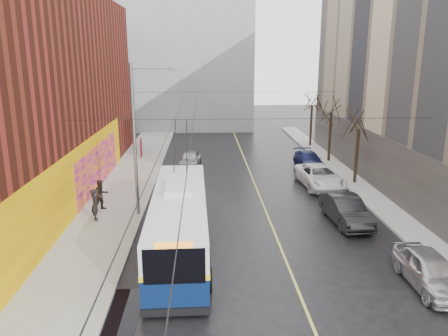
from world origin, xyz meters
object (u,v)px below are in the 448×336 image
at_px(tree_far, 312,98).
at_px(pedestrian_a, 95,205).
at_px(parked_car_b, 346,210).
at_px(parked_car_c, 320,176).
at_px(pedestrian_b, 101,195).
at_px(tree_near, 359,118).
at_px(following_car, 190,159).
at_px(tree_mid, 332,104).
at_px(trolleybus, 180,221).
at_px(parked_car_d, 309,160).
at_px(parked_car_a, 430,270).
at_px(streetlight_pole, 137,137).

distance_m(tree_far, pedestrian_a, 27.63).
bearing_deg(parked_car_b, pedestrian_a, 172.84).
distance_m(parked_car_c, pedestrian_b, 15.51).
distance_m(tree_near, following_car, 14.47).
distance_m(tree_mid, trolleybus, 22.23).
distance_m(tree_near, pedestrian_a, 19.31).
bearing_deg(parked_car_b, parked_car_d, 81.89).
xyz_separation_m(tree_mid, pedestrian_a, (-17.61, -13.90, -4.18)).
bearing_deg(following_car, parked_car_c, -26.40).
relative_size(parked_car_c, pedestrian_b, 2.98).
distance_m(trolleybus, parked_car_a, 11.28).
relative_size(tree_far, parked_car_c, 1.16).
height_order(tree_mid, pedestrian_a, tree_mid).
distance_m(parked_car_b, following_car, 16.46).
bearing_deg(parked_car_b, parked_car_a, -84.60).
height_order(parked_car_d, following_car, following_car).
relative_size(parked_car_a, pedestrian_b, 2.32).
bearing_deg(pedestrian_b, parked_car_a, -74.09).
height_order(streetlight_pole, following_car, streetlight_pole).
xyz_separation_m(parked_car_b, pedestrian_b, (-14.42, 2.51, 0.31)).
xyz_separation_m(trolleybus, parked_car_d, (10.25, 16.09, -0.90)).
bearing_deg(following_car, parked_car_d, 2.80).
xyz_separation_m(tree_mid, following_car, (-12.51, -1.13, -4.56)).
bearing_deg(tree_near, following_car, 154.85).
bearing_deg(streetlight_pole, following_car, 77.51).
xyz_separation_m(tree_near, parked_car_a, (-2.00, -14.96, -4.23)).
xyz_separation_m(parked_car_c, pedestrian_a, (-14.78, -6.35, 0.29)).
distance_m(tree_far, parked_car_a, 29.36).
height_order(tree_mid, parked_car_b, tree_mid).
relative_size(tree_mid, parked_car_c, 1.18).
relative_size(parked_car_b, parked_car_c, 0.84).
height_order(tree_mid, parked_car_d, tree_mid).
bearing_deg(tree_mid, parked_car_c, -110.52).
height_order(tree_mid, following_car, tree_mid).
distance_m(tree_far, parked_car_d, 10.22).
distance_m(tree_mid, pedestrian_b, 21.83).
bearing_deg(streetlight_pole, parked_car_c, 23.87).
bearing_deg(trolleybus, following_car, 88.83).
bearing_deg(following_car, pedestrian_b, -107.65).
xyz_separation_m(tree_far, parked_car_a, (-2.00, -28.96, -4.39)).
xyz_separation_m(streetlight_pole, parked_car_c, (12.31, 5.45, -4.06)).
relative_size(parked_car_a, following_car, 1.07).
bearing_deg(streetlight_pole, trolleybus, -62.42).
bearing_deg(parked_car_a, parked_car_b, 99.87).
bearing_deg(trolleybus, tree_near, 40.17).
distance_m(streetlight_pole, pedestrian_a, 4.60).
bearing_deg(tree_near, tree_far, 90.00).
bearing_deg(parked_car_c, tree_near, 6.81).
bearing_deg(tree_near, parked_car_c, -168.97).
distance_m(streetlight_pole, parked_car_b, 12.73).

